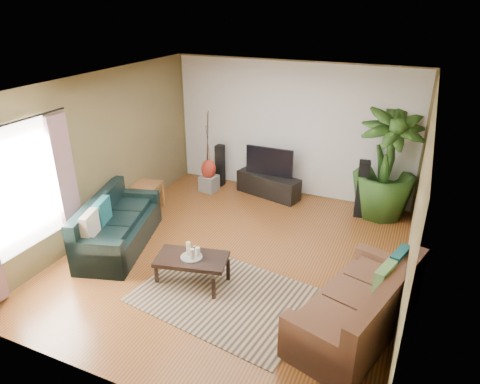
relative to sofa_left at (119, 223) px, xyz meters
The scene contains 27 objects.
floor 1.97m from the sofa_left, 13.42° to the left, with size 5.50×5.50×0.00m, color brown.
ceiling 2.98m from the sofa_left, 13.42° to the left, with size 5.50×5.50×0.00m, color white.
wall_back 3.82m from the sofa_left, 59.64° to the left, with size 5.00×5.00×0.00m, color brown.
wall_front 3.11m from the sofa_left, 50.89° to the right, with size 5.00×5.00×0.00m, color brown.
wall_left 1.20m from the sofa_left, 144.55° to the left, with size 5.50×5.50×0.00m, color brown.
wall_right 4.49m from the sofa_left, ahead, with size 5.50×5.50×0.00m, color brown.
backwall_panel 3.81m from the sofa_left, 59.56° to the left, with size 4.90×4.90×0.00m, color white.
window_pane 1.63m from the sofa_left, 117.77° to the right, with size 1.80×1.80×0.00m, color white.
curtain_far 1.00m from the sofa_left, 144.11° to the right, with size 0.08×0.35×2.20m, color gray.
curtain_rod 2.27m from the sofa_left, 115.79° to the right, with size 0.03×0.03×1.90m, color black.
sofa_left is the anchor object (origin of this frame).
sofa_right 3.91m from the sofa_left, ahead, with size 2.01×0.90×0.85m, color brown.
area_rug 2.26m from the sofa_left, 13.31° to the right, with size 2.36×1.67×0.01m, color #A48260.
coffee_table 1.64m from the sofa_left, 13.79° to the right, with size 1.00×0.55×0.41m, color black.
candle_tray 1.62m from the sofa_left, 13.79° to the right, with size 0.31×0.31×0.01m, color gray.
candle_tall 1.56m from the sofa_left, 13.24° to the right, with size 0.06×0.06×0.20m, color beige.
candle_mid 1.67m from the sofa_left, 14.79° to the right, with size 0.06×0.06×0.15m, color beige.
candle_short 1.68m from the sofa_left, 11.23° to the right, with size 0.06×0.06×0.13m, color beige.
tv_stand 3.25m from the sofa_left, 61.52° to the left, with size 1.35×0.40×0.45m, color black.
television 3.27m from the sofa_left, 61.69° to the left, with size 0.99×0.05×0.58m, color black.
speaker_left 2.97m from the sofa_left, 82.40° to the left, with size 0.16×0.18×0.91m, color black.
speaker_right 4.36m from the sofa_left, 38.09° to the left, with size 0.20×0.22×1.09m, color black.
potted_plant 4.79m from the sofa_left, 37.29° to the left, with size 1.14×1.14×2.04m, color #244617.
plant_pot 4.76m from the sofa_left, 37.29° to the left, with size 0.38×0.38×0.29m, color black.
pedestal 2.60m from the sofa_left, 83.10° to the left, with size 0.33×0.33×0.33m, color gray.
vase 2.59m from the sofa_left, 83.10° to the left, with size 0.31×0.31×0.43m, color maroon.
side_table 1.40m from the sofa_left, 105.78° to the left, with size 0.49×0.49×0.52m, color #915B2F.
Camera 1 is at (2.39, -5.25, 3.76)m, focal length 32.00 mm.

